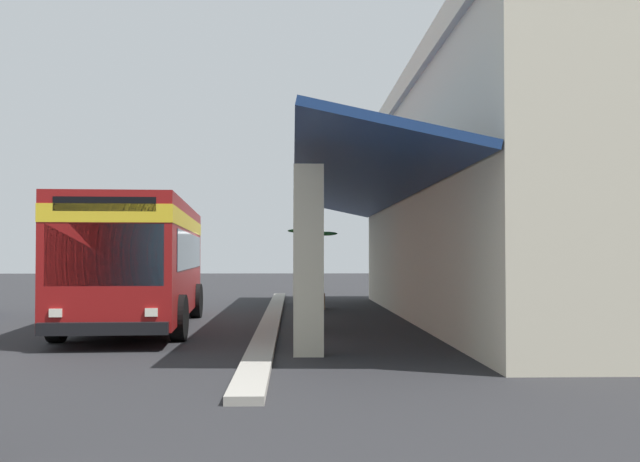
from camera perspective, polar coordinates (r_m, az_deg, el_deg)
name	(u,v)px	position (r m, az deg, el deg)	size (l,w,h in m)	color
ground	(458,318)	(24.92, 9.46, -5.89)	(120.00, 120.00, 0.00)	#262628
curb_strip	(272,318)	(23.84, -3.31, -5.95)	(27.18, 0.50, 0.12)	#9E998E
plaza_building	(604,198)	(25.48, 18.90, 2.13)	(22.95, 15.14, 6.97)	beige
transit_bus	(140,255)	(21.85, -12.25, -1.60)	(11.34, 3.27, 3.34)	maroon
potted_palm	(313,288)	(28.49, -0.48, -3.94)	(1.84, 1.74, 2.77)	brown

